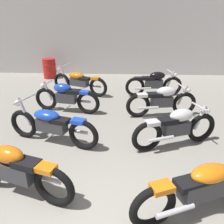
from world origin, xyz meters
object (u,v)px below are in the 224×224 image
(motorcycle_left_row_3, at_px, (79,81))
(motorcycle_right_row_2, at_px, (162,101))
(motorcycle_right_row_3, at_px, (154,83))
(motorcycle_left_row_2, at_px, (66,97))
(motorcycle_right_row_0, at_px, (203,186))
(motorcycle_right_row_1, at_px, (176,127))
(motorcycle_left_row_0, at_px, (16,170))
(motorcycle_left_row_1, at_px, (51,124))
(oil_drum, at_px, (50,68))

(motorcycle_left_row_3, xyz_separation_m, motorcycle_right_row_2, (2.62, -1.79, 0.01))
(motorcycle_right_row_2, xyz_separation_m, motorcycle_right_row_3, (-0.00, 1.69, 0.00))
(motorcycle_left_row_2, bearing_deg, motorcycle_right_row_0, -51.77)
(motorcycle_right_row_1, distance_m, motorcycle_right_row_2, 1.55)
(motorcycle_right_row_3, bearing_deg, motorcycle_left_row_0, -119.18)
(motorcycle_left_row_3, distance_m, motorcycle_right_row_3, 2.62)
(motorcycle_left_row_2, xyz_separation_m, motorcycle_right_row_2, (2.69, -0.17, 0.00))
(motorcycle_left_row_3, bearing_deg, motorcycle_left_row_1, -89.61)
(motorcycle_left_row_2, bearing_deg, motorcycle_right_row_2, -3.62)
(motorcycle_left_row_1, distance_m, motorcycle_left_row_3, 3.34)
(motorcycle_left_row_0, height_order, motorcycle_left_row_3, motorcycle_left_row_3)
(motorcycle_right_row_2, bearing_deg, motorcycle_right_row_1, -88.02)
(motorcycle_left_row_1, distance_m, motorcycle_right_row_3, 4.15)
(motorcycle_left_row_1, xyz_separation_m, motorcycle_right_row_2, (2.60, 1.55, 0.01))
(motorcycle_left_row_0, xyz_separation_m, motorcycle_left_row_3, (0.05, 4.87, -0.01))
(motorcycle_right_row_1, xyz_separation_m, motorcycle_right_row_3, (-0.06, 3.24, 0.00))
(motorcycle_left_row_0, height_order, motorcycle_right_row_1, same)
(motorcycle_left_row_2, relative_size, motorcycle_right_row_0, 0.95)
(motorcycle_right_row_0, relative_size, motorcycle_right_row_2, 1.05)
(motorcycle_left_row_0, distance_m, motorcycle_right_row_3, 5.47)
(motorcycle_left_row_2, bearing_deg, oil_drum, 113.84)
(motorcycle_left_row_1, relative_size, oil_drum, 2.48)
(motorcycle_left_row_2, distance_m, motorcycle_right_row_3, 3.08)
(motorcycle_left_row_2, relative_size, motorcycle_left_row_3, 0.95)
(motorcycle_right_row_0, distance_m, motorcycle_right_row_2, 3.30)
(motorcycle_right_row_1, bearing_deg, oil_drum, 128.90)
(motorcycle_right_row_1, bearing_deg, motorcycle_left_row_0, -150.57)
(motorcycle_right_row_3, bearing_deg, motorcycle_right_row_1, -88.99)
(motorcycle_left_row_1, distance_m, motorcycle_right_row_0, 3.17)
(motorcycle_right_row_0, height_order, motorcycle_right_row_2, motorcycle_right_row_0)
(motorcycle_right_row_1, bearing_deg, motorcycle_left_row_1, 179.99)
(motorcycle_left_row_3, distance_m, oil_drum, 2.70)
(motorcycle_right_row_3, bearing_deg, motorcycle_left_row_1, -128.70)
(motorcycle_left_row_1, bearing_deg, motorcycle_right_row_3, 51.30)
(motorcycle_left_row_0, bearing_deg, motorcycle_right_row_3, 60.82)
(motorcycle_left_row_3, distance_m, motorcycle_right_row_2, 3.17)
(motorcycle_left_row_1, height_order, oil_drum, motorcycle_left_row_1)
(motorcycle_left_row_3, height_order, oil_drum, motorcycle_left_row_3)
(motorcycle_left_row_1, relative_size, motorcycle_right_row_3, 1.07)
(motorcycle_left_row_0, distance_m, motorcycle_left_row_2, 3.25)
(motorcycle_left_row_3, bearing_deg, motorcycle_right_row_3, -2.23)
(motorcycle_left_row_0, distance_m, motorcycle_left_row_3, 4.87)
(motorcycle_left_row_3, xyz_separation_m, motorcycle_right_row_0, (2.67, -5.09, 0.00))
(motorcycle_left_row_2, distance_m, motorcycle_left_row_3, 1.62)
(oil_drum, bearing_deg, motorcycle_left_row_0, -76.62)
(motorcycle_left_row_2, relative_size, motorcycle_right_row_2, 1.00)
(oil_drum, bearing_deg, motorcycle_right_row_0, -58.66)
(motorcycle_left_row_0, relative_size, motorcycle_left_row_3, 0.93)
(motorcycle_left_row_0, xyz_separation_m, motorcycle_left_row_2, (-0.02, 3.25, 0.00))
(motorcycle_left_row_3, height_order, motorcycle_right_row_1, motorcycle_left_row_3)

